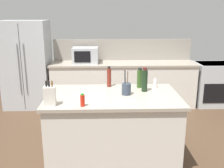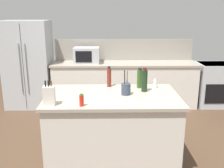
# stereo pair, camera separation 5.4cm
# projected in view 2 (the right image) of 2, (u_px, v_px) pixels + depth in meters

# --- Properties ---
(ground_plane) EXTENTS (14.00, 14.00, 0.00)m
(ground_plane) POSITION_uv_depth(u_px,v_px,m) (112.00, 159.00, 3.63)
(ground_plane) COLOR #473323
(back_counter_run) EXTENTS (3.05, 0.66, 0.94)m
(back_counter_run) POSITION_uv_depth(u_px,v_px,m) (125.00, 84.00, 5.63)
(back_counter_run) COLOR beige
(back_counter_run) RESTS_ON ground_plane
(wall_backsplash) EXTENTS (3.01, 0.03, 0.46)m
(wall_backsplash) POSITION_uv_depth(u_px,v_px,m) (124.00, 50.00, 5.75)
(wall_backsplash) COLOR gray
(wall_backsplash) RESTS_ON back_counter_run
(kitchen_island) EXTENTS (1.71, 1.03, 0.94)m
(kitchen_island) POSITION_uv_depth(u_px,v_px,m) (112.00, 128.00, 3.51)
(kitchen_island) COLOR beige
(kitchen_island) RESTS_ON ground_plane
(refrigerator) EXTENTS (0.94, 0.75, 1.81)m
(refrigerator) POSITION_uv_depth(u_px,v_px,m) (29.00, 64.00, 5.53)
(refrigerator) COLOR #ADB2B7
(refrigerator) RESTS_ON ground_plane
(range_oven) EXTENTS (0.76, 0.65, 0.92)m
(range_oven) POSITION_uv_depth(u_px,v_px,m) (214.00, 84.00, 5.66)
(range_oven) COLOR #ADB2B7
(range_oven) RESTS_ON ground_plane
(microwave) EXTENTS (0.53, 0.39, 0.33)m
(microwave) POSITION_uv_depth(u_px,v_px,m) (87.00, 55.00, 5.45)
(microwave) COLOR #ADB2B7
(microwave) RESTS_ON back_counter_run
(knife_block) EXTENTS (0.13, 0.11, 0.29)m
(knife_block) POSITION_uv_depth(u_px,v_px,m) (49.00, 95.00, 2.99)
(knife_block) COLOR beige
(knife_block) RESTS_ON kitchen_island
(utensil_crock) EXTENTS (0.12, 0.12, 0.32)m
(utensil_crock) POSITION_uv_depth(u_px,v_px,m) (126.00, 88.00, 3.37)
(utensil_crock) COLOR #333D4C
(utensil_crock) RESTS_ON kitchen_island
(wine_bottle) EXTENTS (0.08, 0.08, 0.33)m
(wine_bottle) POSITION_uv_depth(u_px,v_px,m) (144.00, 80.00, 3.49)
(wine_bottle) COLOR black
(wine_bottle) RESTS_ON kitchen_island
(hot_sauce_bottle) EXTENTS (0.05, 0.05, 0.15)m
(hot_sauce_bottle) POSITION_uv_depth(u_px,v_px,m) (82.00, 100.00, 2.97)
(hot_sauce_bottle) COLOR red
(hot_sauce_bottle) RESTS_ON kitchen_island
(olive_oil_bottle) EXTENTS (0.08, 0.08, 0.29)m
(olive_oil_bottle) POSITION_uv_depth(u_px,v_px,m) (140.00, 78.00, 3.67)
(olive_oil_bottle) COLOR #2D4C1E
(olive_oil_bottle) RESTS_ON kitchen_island
(vinegar_bottle) EXTENTS (0.06, 0.06, 0.30)m
(vinegar_bottle) POSITION_uv_depth(u_px,v_px,m) (109.00, 77.00, 3.73)
(vinegar_bottle) COLOR maroon
(vinegar_bottle) RESTS_ON kitchen_island
(salt_shaker) EXTENTS (0.05, 0.05, 0.13)m
(salt_shaker) POSITION_uv_depth(u_px,v_px,m) (155.00, 84.00, 3.68)
(salt_shaker) COLOR silver
(salt_shaker) RESTS_ON kitchen_island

